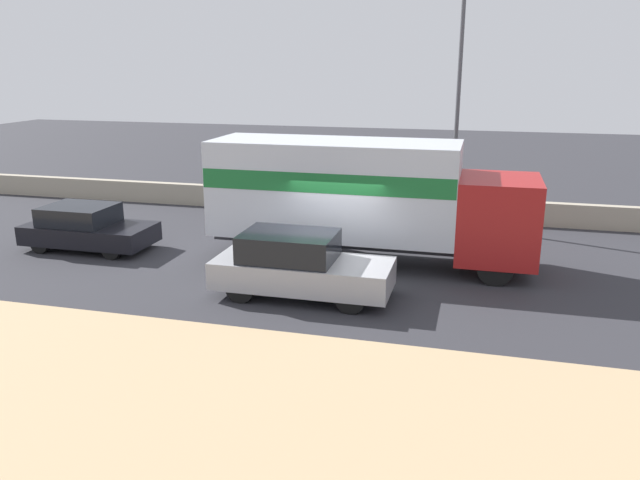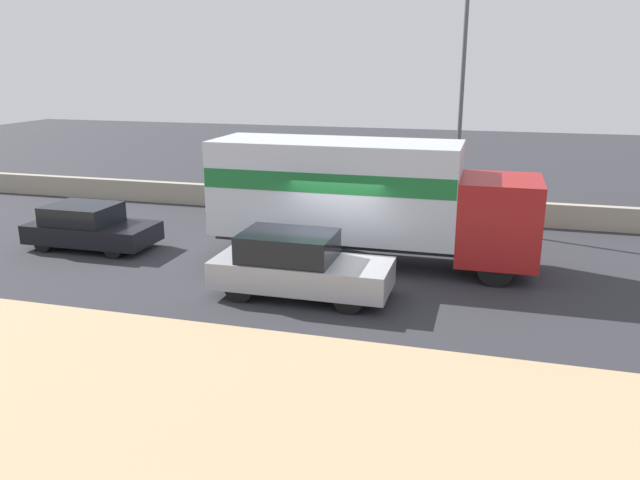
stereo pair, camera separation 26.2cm
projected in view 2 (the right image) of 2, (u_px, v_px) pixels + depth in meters
name	position (u px, v px, depth m)	size (l,w,h in m)	color
ground_plane	(325.00, 287.00, 15.84)	(80.00, 80.00, 0.00)	#2D2D33
dirt_shoulder_foreground	(233.00, 404.00, 10.36)	(60.00, 5.88, 0.04)	tan
stone_wall_backdrop	(381.00, 205.00, 23.07)	(60.00, 0.35, 0.83)	#A39984
street_lamp	(462.00, 90.00, 20.52)	(0.56, 0.28, 8.09)	#4C4C51
box_truck	(362.00, 194.00, 17.33)	(8.95, 2.49, 3.43)	maroon
car_hatchback	(298.00, 265.00, 15.04)	(4.29, 1.74, 1.58)	#9E9EA3
car_sedan_second	(90.00, 227.00, 19.03)	(3.87, 1.77, 1.34)	black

